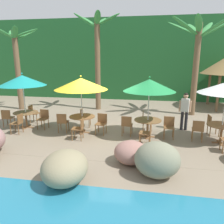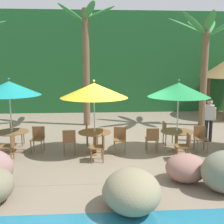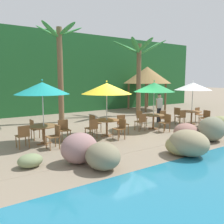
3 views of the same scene
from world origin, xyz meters
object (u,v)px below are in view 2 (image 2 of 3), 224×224
at_px(palm_tree_third, 206,48).
at_px(chair_teal_right, 9,145).
at_px(chair_teal_inland, 15,132).
at_px(umbrella_yellow, 94,90).
at_px(chair_yellow_inland, 90,132).
at_px(umbrella_teal, 9,88).
at_px(chair_teal_seaward, 38,137).
at_px(dining_table_yellow, 95,135).
at_px(waiter_in_white, 209,117).
at_px(chair_green_right, 185,145).
at_px(chair_green_seaward, 200,137).
at_px(chair_yellow_left, 69,140).
at_px(dining_table_teal, 12,135).
at_px(umbrella_green, 179,90).
at_px(chair_green_inland, 167,132).
at_px(chair_green_left, 152,138).
at_px(dining_table_green, 177,135).
at_px(chair_yellow_right, 100,145).
at_px(palm_tree_second, 86,49).
at_px(chair_yellow_seaward, 120,138).

bearing_deg(palm_tree_third, chair_teal_right, -149.85).
relative_size(chair_teal_inland, umbrella_yellow, 0.35).
bearing_deg(palm_tree_third, chair_yellow_inland, -149.80).
relative_size(umbrella_teal, chair_teal_seaward, 2.93).
bearing_deg(dining_table_yellow, waiter_in_white, 14.25).
bearing_deg(chair_green_right, chair_green_seaward, 47.31).
bearing_deg(chair_yellow_left, dining_table_teal, 168.41).
height_order(umbrella_green, chair_green_seaward, umbrella_green).
height_order(umbrella_teal, umbrella_green, umbrella_teal).
bearing_deg(chair_green_right, chair_green_inland, 94.10).
height_order(umbrella_green, waiter_in_white, umbrella_green).
xyz_separation_m(chair_green_left, chair_green_right, (0.86, -0.83, 0.00)).
xyz_separation_m(dining_table_yellow, dining_table_green, (2.80, -0.08, 0.00)).
height_order(umbrella_green, dining_table_green, umbrella_green).
height_order(chair_green_right, waiter_in_white, waiter_in_white).
xyz_separation_m(chair_teal_right, chair_yellow_left, (1.82, 0.44, 0.00)).
xyz_separation_m(dining_table_yellow, chair_green_inland, (2.69, 0.77, -0.10)).
height_order(umbrella_teal, chair_yellow_right, umbrella_teal).
distance_m(chair_teal_inland, chair_teal_right, 1.71).
bearing_deg(chair_green_seaward, umbrella_green, -175.89).
xyz_separation_m(umbrella_teal, palm_tree_second, (2.44, 4.21, 1.44)).
relative_size(chair_teal_seaward, chair_teal_right, 1.00).
bearing_deg(chair_green_seaward, chair_green_right, -132.69).
relative_size(chair_yellow_left, palm_tree_second, 0.15).
distance_m(chair_teal_inland, waiter_in_white, 7.34).
height_order(chair_yellow_inland, dining_table_green, chair_yellow_inland).
bearing_deg(chair_green_left, chair_yellow_right, -157.60).
relative_size(dining_table_green, waiter_in_white, 0.65).
bearing_deg(waiter_in_white, chair_green_right, -127.88).
relative_size(umbrella_yellow, dining_table_green, 2.26).
distance_m(chair_yellow_seaward, chair_green_right, 2.16).
bearing_deg(palm_tree_second, dining_table_teal, -120.11).
distance_m(dining_table_green, chair_green_inland, 0.86).
relative_size(chair_teal_seaward, waiter_in_white, 0.51).
xyz_separation_m(umbrella_yellow, chair_yellow_right, (0.15, -0.84, -1.62)).
bearing_deg(chair_yellow_inland, dining_table_teal, -167.22).
bearing_deg(palm_tree_third, chair_yellow_left, -145.72).
height_order(chair_yellow_seaward, chair_green_right, same).
bearing_deg(waiter_in_white, dining_table_yellow, -165.75).
relative_size(chair_teal_inland, chair_green_inland, 1.00).
bearing_deg(palm_tree_third, dining_table_yellow, -142.75).
relative_size(umbrella_teal, chair_teal_inland, 2.93).
bearing_deg(chair_teal_right, chair_yellow_right, -4.86).
height_order(umbrella_yellow, chair_yellow_inland, umbrella_yellow).
height_order(umbrella_teal, chair_green_inland, umbrella_teal).
bearing_deg(chair_green_inland, palm_tree_second, 129.53).
height_order(dining_table_teal, dining_table_yellow, same).
bearing_deg(chair_green_right, umbrella_yellow, 161.70).
bearing_deg(dining_table_teal, chair_yellow_left, -11.59).
height_order(chair_teal_seaward, chair_yellow_left, same).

